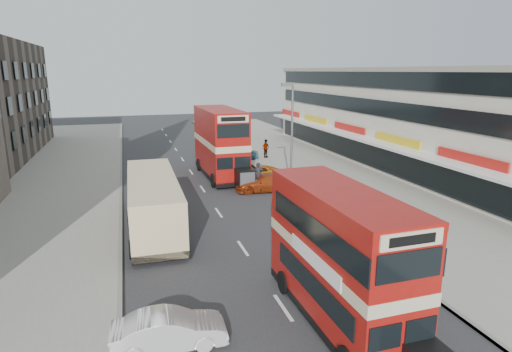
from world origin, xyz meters
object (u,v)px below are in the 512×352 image
object	(u,v)px
car_left_front	(169,330)
car_right_b	(258,172)
bus_main	(340,256)
pedestrian_far	(266,148)
car_right_a	(266,183)
bus_second	(220,143)
pedestrian_near	(325,184)
cyclist	(259,182)
coach	(153,201)
car_right_c	(240,155)
street_lamp	(291,128)

from	to	relation	value
car_left_front	car_right_b	size ratio (longest dim) A/B	0.98
bus_main	pedestrian_far	bearing A→B (deg)	-104.04
pedestrian_far	car_right_b	bearing A→B (deg)	-146.19
bus_main	car_right_b	size ratio (longest dim) A/B	2.26
car_right_a	bus_second	bearing A→B (deg)	-150.82
bus_second	pedestrian_far	world-z (taller)	bus_second
pedestrian_near	cyclist	xyz separation A→B (m)	(-3.93, 3.38, -0.34)
car_right_b	pedestrian_near	world-z (taller)	pedestrian_near
pedestrian_near	bus_main	bearing A→B (deg)	49.71
car_left_front	bus_second	bearing A→B (deg)	-14.15
bus_main	car_right_b	xyz separation A→B (m)	(3.51, 21.25, -1.99)
coach	car_right_c	bearing A→B (deg)	60.93
pedestrian_near	car_left_front	bearing A→B (deg)	32.12
car_right_c	pedestrian_far	bearing A→B (deg)	87.31
car_right_b	car_right_a	bearing A→B (deg)	-13.81
car_right_b	car_right_c	world-z (taller)	car_right_c
car_right_a	pedestrian_far	bearing A→B (deg)	168.57
street_lamp	bus_main	bearing A→B (deg)	-105.75
coach	pedestrian_far	size ratio (longest dim) A/B	5.60
bus_second	coach	xyz separation A→B (m)	(-6.42, -11.10, -1.32)
coach	car_right_b	distance (m)	13.37
bus_main	cyclist	bearing A→B (deg)	-98.73
car_right_a	cyclist	bearing A→B (deg)	-98.83
bus_main	street_lamp	bearing A→B (deg)	-106.72
car_right_b	pedestrian_near	xyz separation A→B (m)	(2.80, -7.16, 0.56)
bus_main	car_right_a	xyz separation A→B (m)	(2.89, 17.33, -1.86)
pedestrian_near	coach	bearing A→B (deg)	-5.21
bus_second	car_right_a	size ratio (longest dim) A/B	2.24
car_right_a	car_right_c	bearing A→B (deg)	-178.56
bus_second	car_right_b	distance (m)	4.11
pedestrian_far	coach	bearing A→B (deg)	-159.61
car_right_a	pedestrian_far	size ratio (longest dim) A/B	2.41
street_lamp	car_right_c	xyz separation A→B (m)	(-0.92, 11.54, -4.16)
bus_main	bus_second	world-z (taller)	bus_second
street_lamp	bus_second	bearing A→B (deg)	127.78
coach	cyclist	size ratio (longest dim) A/B	4.80
car_left_front	car_right_a	world-z (taller)	car_right_a
bus_main	pedestrian_far	size ratio (longest dim) A/B	4.56
street_lamp	pedestrian_far	distance (m)	12.43
car_right_a	cyclist	xyz separation A→B (m)	(-0.51, 0.14, 0.08)
bus_second	car_right_c	world-z (taller)	bus_second
bus_second	car_right_c	xyz separation A→B (m)	(3.35, 6.03, -2.36)
bus_second	coach	distance (m)	12.90
street_lamp	cyclist	world-z (taller)	street_lamp
car_right_c	cyclist	xyz separation A→B (m)	(-1.59, -11.40, 0.12)
coach	car_right_c	world-z (taller)	coach
coach	pedestrian_far	world-z (taller)	coach
coach	car_right_b	bearing A→B (deg)	46.24
street_lamp	bus_second	xyz separation A→B (m)	(-4.27, 5.51, -1.80)
pedestrian_near	car_right_a	bearing A→B (deg)	-59.67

